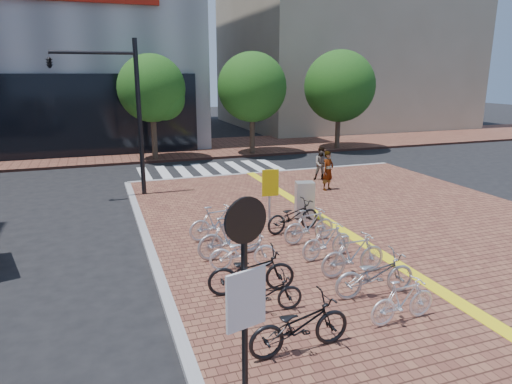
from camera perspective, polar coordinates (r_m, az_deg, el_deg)
name	(u,v)px	position (r m, az deg, el deg)	size (l,w,h in m)	color
ground	(329,280)	(11.76, 9.09, -10.84)	(120.00, 120.00, 0.00)	black
kerb_north	(269,173)	(23.33, 1.61, 2.39)	(14.00, 0.25, 0.15)	gray
far_sidewalk	(179,149)	(31.11, -9.61, 5.29)	(70.00, 8.00, 0.15)	brown
building_beige	(340,31)	(47.52, 10.44, 19.21)	(20.00, 18.00, 18.00)	gray
crosswalk	(212,170)	(24.48, -5.56, 2.75)	(7.50, 4.00, 0.01)	silver
street_trees	(268,89)	(28.64, 1.56, 12.79)	(16.20, 4.60, 6.35)	#38281E
bike_0	(300,325)	(8.51, 5.49, -16.20)	(0.69, 1.98, 1.04)	black
bike_1	(265,294)	(9.72, 1.19, -12.62)	(0.56, 1.60, 0.84)	black
bike_2	(251,271)	(10.47, -0.58, -9.89)	(0.70, 2.00, 1.05)	black
bike_3	(243,251)	(11.75, -1.65, -7.44)	(0.61, 1.74, 0.92)	white
bike_4	(231,236)	(12.44, -3.19, -5.55)	(0.55, 1.94, 1.17)	#BABABF
bike_5	(216,222)	(13.79, -4.98, -3.78)	(0.49, 1.75, 1.05)	silver
bike_6	(403,301)	(9.82, 17.90, -12.80)	(0.44, 1.55, 0.93)	white
bike_7	(375,274)	(10.69, 14.64, -9.93)	(0.68, 1.95, 1.02)	#AAAAAE
bike_8	(353,255)	(11.59, 12.06, -7.66)	(0.51, 1.79, 1.08)	silver
bike_9	(327,241)	(12.50, 8.85, -6.07)	(0.46, 1.62, 0.98)	silver
bike_10	(309,226)	(13.57, 6.69, -4.19)	(0.48, 1.71, 1.03)	silver
bike_11	(293,216)	(14.46, 4.65, -3.01)	(0.66, 1.90, 1.00)	black
pedestrian_a	(328,171)	(19.71, 8.99, 2.66)	(0.61, 0.40, 1.68)	gray
pedestrian_b	(322,164)	(21.52, 8.23, 3.52)	(0.76, 0.59, 1.55)	#53576A
utility_box	(305,201)	(15.55, 6.09, -1.13)	(0.61, 0.44, 1.33)	#BCBCC1
yellow_sign	(270,188)	(14.36, 1.75, 0.48)	(0.53, 0.15, 1.96)	#B7B7BC
notice_sign	(245,286)	(6.18, -1.34, -11.73)	(0.61, 0.23, 3.37)	black
traffic_light_pole	(99,89)	(18.88, -18.98, 12.03)	(3.32, 1.28, 6.18)	black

